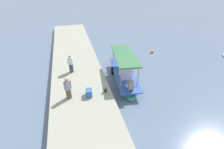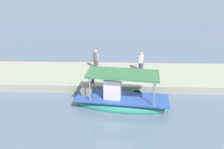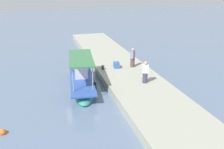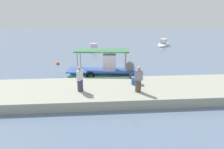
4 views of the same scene
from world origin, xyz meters
name	(u,v)px [view 2 (image 2 of 4)]	position (x,y,z in m)	size (l,w,h in m)	color
ground_plane	(115,106)	(0.00, 0.00, 0.00)	(120.00, 120.00, 0.00)	slate
dock_quay	(116,77)	(0.00, -4.02, 0.31)	(36.00, 4.59, 0.62)	#A1A391
main_fishing_boat	(121,100)	(-0.41, 0.00, 0.48)	(6.60, 2.45, 2.89)	teal
fisherman_near_bollard	(141,63)	(-2.11, -4.52, 1.39)	(0.48, 0.54, 1.69)	#3F3C59
fisherman_by_crate	(96,60)	(1.71, -4.93, 1.40)	(0.54, 0.54, 1.72)	brown
mooring_bollard	(93,81)	(1.70, -2.20, 0.81)	(0.24, 0.24, 0.37)	#2D2D33
cargo_crate	(93,73)	(1.83, -3.47, 0.88)	(0.60, 0.48, 0.52)	#3A62AB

